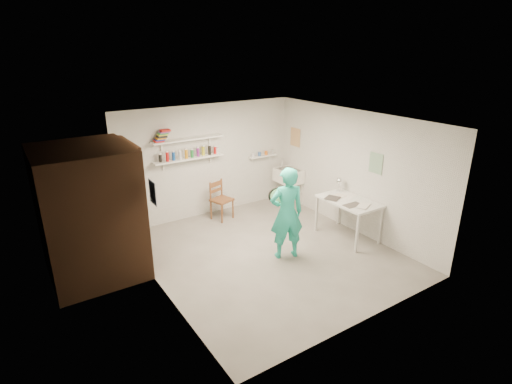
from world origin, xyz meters
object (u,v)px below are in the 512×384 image
wall_clock (277,196)px  wooden_chair (222,200)px  work_table (347,219)px  desk_lamp (340,181)px  man (287,213)px  belfast_sink (289,176)px

wall_clock → wooden_chair: (-0.08, 1.85, -0.66)m
wooden_chair → work_table: (1.59, -2.11, -0.04)m
desk_lamp → work_table: bearing=-112.4°
man → wall_clock: (-0.07, 0.21, 0.27)m
wall_clock → man: bearing=-55.3°
wooden_chair → work_table: wooden_chair is taller
man → work_table: bearing=-164.8°
belfast_sink → wooden_chair: size_ratio=0.70×
man → wooden_chair: bearing=-68.5°
belfast_sink → wall_clock: 2.41m
belfast_sink → desk_lamp: (0.08, -1.54, 0.29)m
belfast_sink → wooden_chair: (-1.70, 0.11, -0.27)m
belfast_sink → wall_clock: (-1.61, -1.74, 0.39)m
belfast_sink → man: man is taller
work_table → desk_lamp: bearing=67.6°
wooden_chair → desk_lamp: 2.49m
man → desk_lamp: (1.63, 0.41, 0.17)m
man → wooden_chair: size_ratio=1.91×
wall_clock → wooden_chair: 1.96m
man → work_table: man is taller
man → wall_clock: size_ratio=5.56×
belfast_sink → wall_clock: wall_clock is taller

